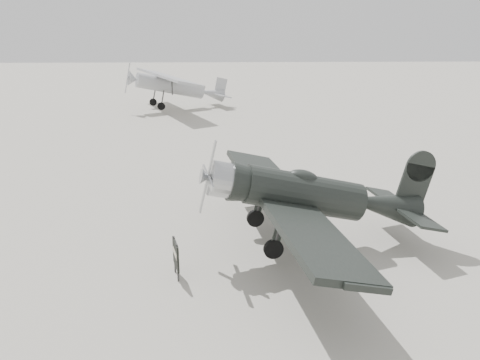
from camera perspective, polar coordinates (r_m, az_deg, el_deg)
The scene contains 4 objects.
ground at distance 17.34m, azimuth -1.60°, elevation -5.47°, with size 160.00×160.00×0.00m, color #B0A99C.
lowwing_monoplane at distance 15.14m, azimuth 9.01°, elevation -1.91°, with size 7.70×10.72×3.44m.
highwing_monoplane at distance 41.54m, azimuth -8.00°, elevation 11.58°, with size 9.28×12.30×3.57m.
sign_board at distance 13.78m, azimuth -7.82°, elevation -9.05°, with size 0.26×0.80×1.17m.
Camera 1 is at (-0.11, -15.87, 7.00)m, focal length 35.00 mm.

